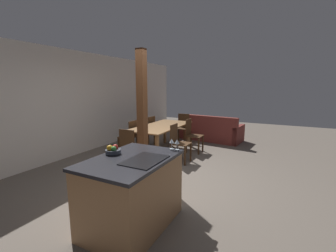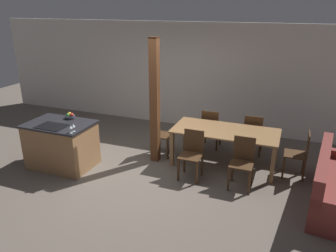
{
  "view_description": "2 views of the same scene",
  "coord_description": "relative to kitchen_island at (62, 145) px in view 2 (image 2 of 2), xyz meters",
  "views": [
    {
      "loc": [
        -3.66,
        -1.97,
        1.8
      ],
      "look_at": [
        0.6,
        0.2,
        0.95
      ],
      "focal_mm": 24.0,
      "sensor_mm": 36.0,
      "label": 1
    },
    {
      "loc": [
        2.69,
        -5.16,
        3.09
      ],
      "look_at": [
        0.6,
        0.2,
        0.95
      ],
      "focal_mm": 35.0,
      "sensor_mm": 36.0,
      "label": 2
    }
  ],
  "objects": [
    {
      "name": "dining_chair_near_left",
      "position": [
        2.56,
        0.51,
        0.02
      ],
      "size": [
        0.4,
        0.4,
        0.91
      ],
      "color": "#472D19",
      "rests_on": "ground_plane"
    },
    {
      "name": "kitchen_island",
      "position": [
        0.0,
        0.0,
        0.0
      ],
      "size": [
        1.28,
        0.89,
        0.93
      ],
      "color": "#9E7047",
      "rests_on": "ground_plane"
    },
    {
      "name": "wine_glass_near",
      "position": [
        0.56,
        -0.37,
        0.58
      ],
      "size": [
        0.07,
        0.07,
        0.15
      ],
      "color": "silver",
      "rests_on": "kitchen_island"
    },
    {
      "name": "fruit_bowl",
      "position": [
        0.03,
        0.32,
        0.51
      ],
      "size": [
        0.2,
        0.2,
        0.11
      ],
      "color": "#383D47",
      "rests_on": "kitchen_island"
    },
    {
      "name": "wine_glass_middle",
      "position": [
        0.56,
        -0.29,
        0.58
      ],
      "size": [
        0.07,
        0.07,
        0.15
      ],
      "color": "silver",
      "rests_on": "kitchen_island"
    },
    {
      "name": "ground_plane",
      "position": [
        1.48,
        0.34,
        -0.46
      ],
      "size": [
        16.0,
        16.0,
        0.0
      ],
      "primitive_type": "plane",
      "color": "#665B51"
    },
    {
      "name": "dining_chair_head_end",
      "position": [
        1.62,
        1.22,
        0.02
      ],
      "size": [
        0.4,
        0.4,
        0.91
      ],
      "rotation": [
        0.0,
        0.0,
        1.57
      ],
      "color": "#472D19",
      "rests_on": "ground_plane"
    },
    {
      "name": "timber_post",
      "position": [
        1.65,
        0.92,
        0.8
      ],
      "size": [
        0.17,
        0.17,
        2.53
      ],
      "color": "brown",
      "rests_on": "ground_plane"
    },
    {
      "name": "dining_chair_far_left",
      "position": [
        2.56,
        1.93,
        0.02
      ],
      "size": [
        0.4,
        0.4,
        0.91
      ],
      "rotation": [
        0.0,
        0.0,
        3.14
      ],
      "color": "#472D19",
      "rests_on": "ground_plane"
    },
    {
      "name": "dining_chair_near_right",
      "position": [
        3.5,
        0.51,
        0.02
      ],
      "size": [
        0.4,
        0.4,
        0.91
      ],
      "color": "#472D19",
      "rests_on": "ground_plane"
    },
    {
      "name": "wall_back",
      "position": [
        1.48,
        3.21,
        0.89
      ],
      "size": [
        11.2,
        0.08,
        2.7
      ],
      "color": "silver",
      "rests_on": "ground_plane"
    },
    {
      "name": "dining_chair_far_right",
      "position": [
        3.5,
        1.93,
        0.02
      ],
      "size": [
        0.4,
        0.4,
        0.91
      ],
      "rotation": [
        0.0,
        0.0,
        3.14
      ],
      "color": "#472D19",
      "rests_on": "ground_plane"
    },
    {
      "name": "dining_table",
      "position": [
        3.03,
        1.22,
        0.21
      ],
      "size": [
        2.08,
        0.97,
        0.76
      ],
      "color": "olive",
      "rests_on": "ground_plane"
    },
    {
      "name": "dining_chair_foot_end",
      "position": [
        4.44,
        1.22,
        0.02
      ],
      "size": [
        0.4,
        0.4,
        0.91
      ],
      "rotation": [
        0.0,
        0.0,
        -1.57
      ],
      "color": "#472D19",
      "rests_on": "ground_plane"
    }
  ]
}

